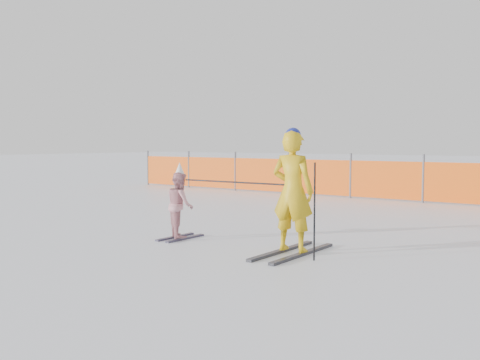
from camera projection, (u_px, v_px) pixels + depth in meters
name	position (u px, v px, depth m)	size (l,w,h in m)	color
ground	(219.00, 254.00, 7.38)	(120.00, 120.00, 0.00)	white
adult	(293.00, 192.00, 7.35)	(0.63, 1.61, 1.74)	black
child	(180.00, 204.00, 8.54)	(0.64, 0.84, 1.23)	black
ski_poles	(264.00, 193.00, 7.52)	(2.39, 0.22, 1.28)	black
safety_fence	(358.00, 178.00, 14.67)	(16.54, 0.06, 1.25)	#595960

